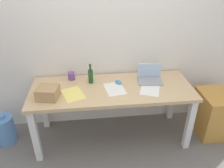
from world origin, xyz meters
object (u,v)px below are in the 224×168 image
(desk, at_px, (112,95))
(filing_cabinet, at_px, (213,113))
(laptop_right, at_px, (150,77))
(water_cooler_jug, at_px, (5,129))
(computer_mouse, at_px, (118,82))
(coffee_mug, at_px, (71,76))
(beer_bottle, at_px, (91,76))
(cardboard_box, at_px, (48,93))

(desk, bearing_deg, filing_cabinet, -1.90)
(laptop_right, xyz_separation_m, water_cooler_jug, (-1.82, -0.06, -0.60))
(computer_mouse, xyz_separation_m, coffee_mug, (-0.56, 0.16, 0.03))
(beer_bottle, bearing_deg, filing_cabinet, -7.11)
(laptop_right, distance_m, beer_bottle, 0.72)
(water_cooler_jug, bearing_deg, desk, -2.54)
(beer_bottle, bearing_deg, cardboard_box, -148.69)
(laptop_right, distance_m, water_cooler_jug, 1.92)
(beer_bottle, height_order, filing_cabinet, beer_bottle)
(laptop_right, height_order, filing_cabinet, laptop_right)
(desk, bearing_deg, beer_bottle, 147.72)
(beer_bottle, distance_m, filing_cabinet, 1.67)
(water_cooler_jug, bearing_deg, cardboard_box, -16.66)
(cardboard_box, bearing_deg, filing_cabinet, 2.48)
(beer_bottle, height_order, coffee_mug, beer_bottle)
(desk, height_order, computer_mouse, computer_mouse)
(filing_cabinet, bearing_deg, coffee_mug, 170.53)
(laptop_right, xyz_separation_m, filing_cabinet, (0.85, -0.16, -0.49))
(water_cooler_jug, distance_m, filing_cabinet, 2.67)
(coffee_mug, distance_m, filing_cabinet, 1.89)
(desk, relative_size, beer_bottle, 7.82)
(beer_bottle, xyz_separation_m, coffee_mug, (-0.23, 0.11, -0.04))
(desk, xyz_separation_m, laptop_right, (0.48, 0.12, 0.14))
(beer_bottle, relative_size, computer_mouse, 2.41)
(beer_bottle, relative_size, cardboard_box, 1.10)
(desk, bearing_deg, computer_mouse, 47.63)
(coffee_mug, bearing_deg, filing_cabinet, -9.47)
(laptop_right, distance_m, computer_mouse, 0.39)
(computer_mouse, height_order, coffee_mug, coffee_mug)
(laptop_right, distance_m, coffee_mug, 0.96)
(beer_bottle, relative_size, water_cooler_jug, 0.58)
(beer_bottle, xyz_separation_m, cardboard_box, (-0.47, -0.28, -0.03))
(desk, xyz_separation_m, filing_cabinet, (1.33, -0.04, -0.35))
(beer_bottle, bearing_deg, computer_mouse, -9.63)
(beer_bottle, distance_m, cardboard_box, 0.55)
(laptop_right, relative_size, beer_bottle, 1.26)
(beer_bottle, xyz_separation_m, filing_cabinet, (1.56, -0.20, -0.54))
(desk, relative_size, computer_mouse, 18.82)
(computer_mouse, relative_size, water_cooler_jug, 0.24)
(laptop_right, bearing_deg, beer_bottle, 177.25)
(desk, bearing_deg, water_cooler_jug, 177.46)
(desk, xyz_separation_m, beer_bottle, (-0.24, 0.15, 0.19))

